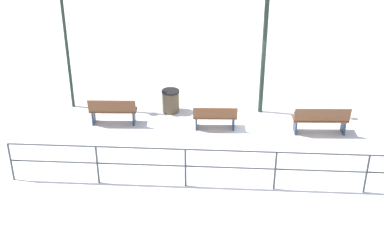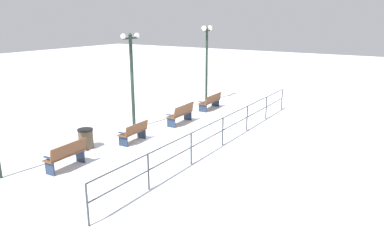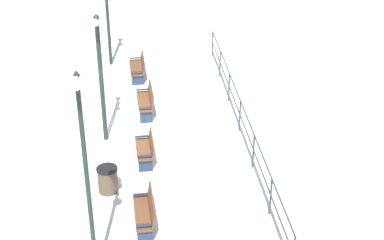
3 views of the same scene
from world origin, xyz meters
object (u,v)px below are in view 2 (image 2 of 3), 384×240
object	(u,v)px
bench_nearest	(211,101)
lamppost_middle	(132,70)
bench_fourth	(67,155)
trash_bin	(86,138)
lamppost_near	(207,49)
bench_second	(181,114)
bench_third	(134,132)

from	to	relation	value
bench_nearest	lamppost_middle	world-z (taller)	lamppost_middle
bench_fourth	trash_bin	bearing A→B (deg)	-62.16
lamppost_near	lamppost_middle	distance (m)	6.47
lamppost_middle	trash_bin	distance (m)	3.71
bench_second	bench_fourth	bearing A→B (deg)	85.38
bench_second	trash_bin	size ratio (longest dim) A/B	2.23
bench_fourth	lamppost_middle	world-z (taller)	lamppost_middle
lamppost_near	bench_second	bearing A→B (deg)	106.43
bench_second	lamppost_middle	bearing A→B (deg)	48.50
bench_third	trash_bin	bearing A→B (deg)	50.69
bench_nearest	trash_bin	size ratio (longest dim) A/B	2.24
bench_third	bench_fourth	distance (m)	3.21
bench_second	trash_bin	xyz separation A→B (m)	(1.22, 4.69, -0.11)
lamppost_middle	trash_bin	xyz separation A→B (m)	(-0.17, 2.96, -2.23)
bench_fourth	lamppost_near	size ratio (longest dim) A/B	0.34
bench_third	bench_fourth	xyz separation A→B (m)	(0.10, 3.20, 0.06)
bench_nearest	trash_bin	distance (m)	7.96
bench_second	bench_third	bearing A→B (deg)	85.24
bench_nearest	bench_third	size ratio (longest dim) A/B	1.24
bench_second	bench_fourth	distance (m)	6.41
lamppost_near	trash_bin	world-z (taller)	lamppost_near
lamppost_near	bench_nearest	bearing A→B (deg)	127.33
lamppost_near	bench_fourth	bearing A→B (deg)	96.05
bench_third	lamppost_middle	world-z (taller)	lamppost_middle
trash_bin	bench_fourth	bearing A→B (deg)	120.45
bench_nearest	lamppost_near	size ratio (longest dim) A/B	0.39
bench_second	bench_third	size ratio (longest dim) A/B	1.23
bench_third	lamppost_near	size ratio (longest dim) A/B	0.31
bench_nearest	bench_fourth	bearing A→B (deg)	87.90
lamppost_near	trash_bin	distance (m)	9.78
bench_third	bench_fourth	size ratio (longest dim) A/B	0.92
lamppost_middle	trash_bin	bearing A→B (deg)	93.29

